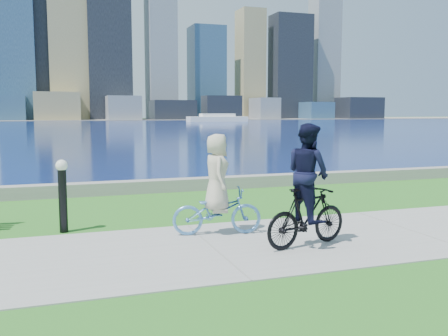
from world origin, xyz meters
The scene contains 10 objects.
ground centered at (0.00, 0.00, 0.00)m, with size 320.00×320.00×0.00m, color #22651A.
concrete_path centered at (0.00, 0.00, 0.01)m, with size 80.00×3.50×0.02m, color gray.
seawall centered at (0.00, 6.20, 0.17)m, with size 90.00×0.50×0.35m, color gray.
bay_water centered at (0.00, 72.00, 0.00)m, with size 320.00×131.00×0.01m, color navy.
far_shore centered at (0.00, 130.00, 0.06)m, with size 320.00×30.00×0.12m, color gray.
city_skyline centered at (1.70, 129.47, 22.56)m, with size 174.56×21.48×76.00m.
ferry_far centered at (31.00, 95.71, 0.73)m, with size 13.00×3.71×1.76m.
bollard_lamp centered at (-2.38, 2.02, 0.80)m, with size 0.23×0.23×1.40m.
cyclist_woman centered at (0.34, 0.86, 0.72)m, with size 0.87×1.74×1.88m.
cyclist_man centered at (1.54, -0.42, 0.90)m, with size 0.88×1.76×2.10m.
Camera 1 is at (-2.46, -7.86, 2.32)m, focal length 40.00 mm.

